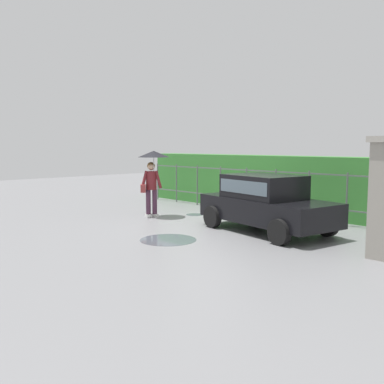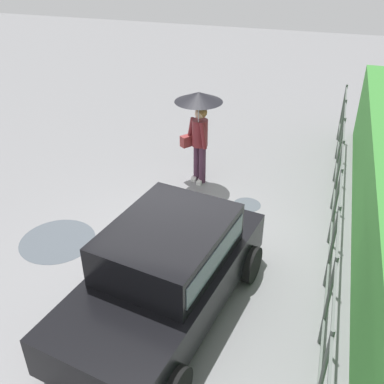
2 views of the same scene
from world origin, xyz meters
name	(u,v)px [view 1 (image 1 of 2)]	position (x,y,z in m)	size (l,w,h in m)	color
ground_plane	(212,225)	(0.00, 0.00, 0.00)	(40.00, 40.00, 0.00)	slate
car	(266,201)	(1.60, 0.33, 0.80)	(3.93, 2.34, 1.48)	black
pedestrian	(152,168)	(-2.25, -0.38, 1.54)	(0.98, 0.98, 2.08)	#47283D
fence_section	(260,189)	(-0.24, 2.51, 0.83)	(10.72, 0.05, 1.50)	#59605B
hedge_row	(276,184)	(-0.24, 3.36, 0.95)	(11.67, 0.90, 1.90)	#387F33
puddle_near	(168,240)	(0.62, -2.17, 0.00)	(1.36, 1.36, 0.00)	#4C545B
puddle_far	(195,215)	(-1.63, 0.86, 0.00)	(0.57, 0.57, 0.00)	#4C545B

